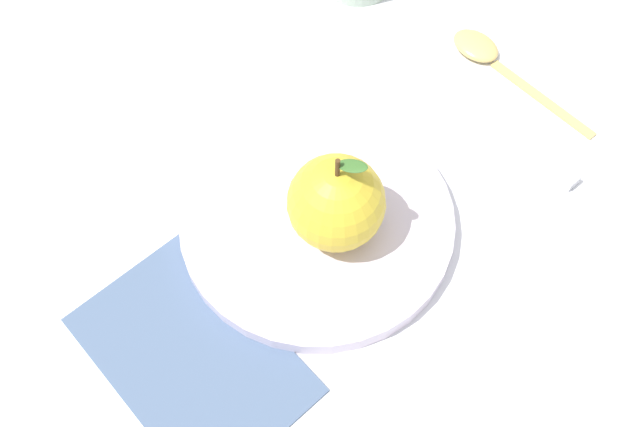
% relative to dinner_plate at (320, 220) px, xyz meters
% --- Properties ---
extents(ground_plane, '(2.40, 2.40, 0.00)m').
position_rel_dinner_plate_xyz_m(ground_plane, '(0.03, 0.03, -0.01)').
color(ground_plane, silver).
extents(dinner_plate, '(0.22, 0.22, 0.02)m').
position_rel_dinner_plate_xyz_m(dinner_plate, '(0.00, 0.00, 0.00)').
color(dinner_plate, silver).
rests_on(dinner_plate, ground_plane).
extents(apple, '(0.07, 0.07, 0.09)m').
position_rel_dinner_plate_xyz_m(apple, '(0.02, -0.01, 0.04)').
color(apple, gold).
rests_on(apple, dinner_plate).
extents(knife, '(0.17, 0.16, 0.01)m').
position_rel_dinner_plate_xyz_m(knife, '(0.15, 0.12, -0.01)').
color(knife, silver).
rests_on(knife, ground_plane).
extents(spoon, '(0.14, 0.13, 0.01)m').
position_rel_dinner_plate_xyz_m(spoon, '(0.14, 0.20, -0.00)').
color(spoon, '#D8B766').
rests_on(spoon, ground_plane).
extents(linen_napkin, '(0.21, 0.20, 0.00)m').
position_rel_dinner_plate_xyz_m(linen_napkin, '(-0.08, -0.12, -0.01)').
color(linen_napkin, slate).
rests_on(linen_napkin, ground_plane).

